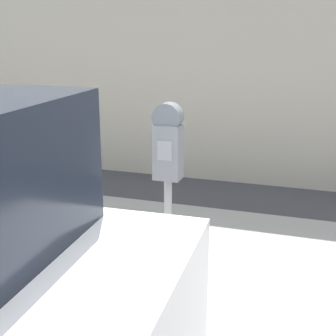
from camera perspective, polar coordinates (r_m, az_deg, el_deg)
name	(u,v)px	position (r m, az deg, el deg)	size (l,w,h in m)	color
sidewalk	(220,270)	(4.45, 6.41, -12.31)	(24.00, 2.80, 0.11)	#ADAAA3
building_facade	(270,16)	(6.85, 12.37, 17.69)	(24.00, 0.30, 4.76)	beige
parking_meter	(168,165)	(3.18, 0.00, 0.36)	(0.19, 0.15, 1.62)	gray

